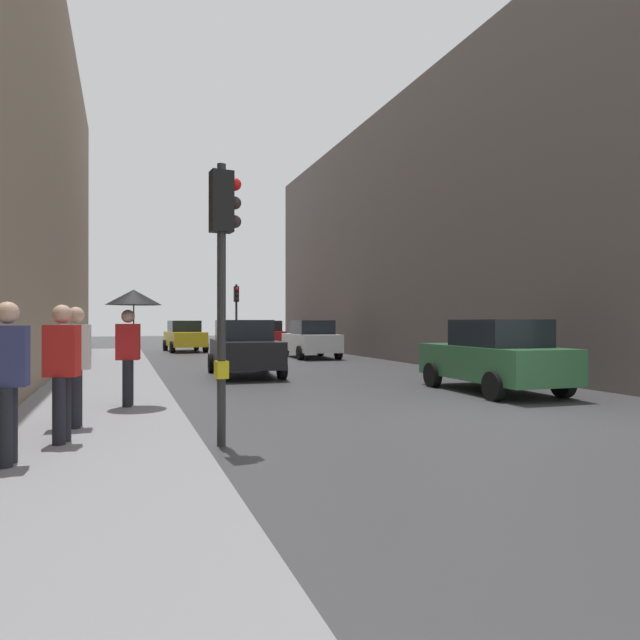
{
  "coord_description": "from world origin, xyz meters",
  "views": [
    {
      "loc": [
        -6.04,
        -8.18,
        1.72
      ],
      "look_at": [
        0.47,
        10.15,
        1.76
      ],
      "focal_mm": 31.38,
      "sensor_mm": 36.0,
      "label": 1
    }
  ],
  "objects_px": {
    "car_yellow_taxi": "(185,336)",
    "pedestrian_with_umbrella": "(132,315)",
    "pedestrian_in_red_jacket": "(62,367)",
    "traffic_light_near_left": "(223,252)",
    "car_dark_suv": "(245,348)",
    "traffic_light_far_median": "(236,306)",
    "pedestrian_with_grey_backpack": "(3,373)",
    "car_white_compact": "(311,339)",
    "pedestrian_with_black_backpack": "(72,359)",
    "car_green_estate": "(494,356)",
    "car_red_sedan": "(266,335)"
  },
  "relations": [
    {
      "from": "traffic_light_near_left",
      "to": "pedestrian_with_grey_backpack",
      "type": "xyz_separation_m",
      "value": [
        -2.53,
        -0.87,
        -1.52
      ]
    },
    {
      "from": "pedestrian_with_umbrella",
      "to": "pedestrian_with_black_backpack",
      "type": "relative_size",
      "value": 1.21
    },
    {
      "from": "traffic_light_near_left",
      "to": "car_red_sedan",
      "type": "height_order",
      "value": "traffic_light_near_left"
    },
    {
      "from": "traffic_light_far_median",
      "to": "traffic_light_near_left",
      "type": "xyz_separation_m",
      "value": [
        -4.5,
        -22.13,
        0.12
      ]
    },
    {
      "from": "traffic_light_far_median",
      "to": "car_green_estate",
      "type": "xyz_separation_m",
      "value": [
        2.68,
        -18.51,
        -1.68
      ]
    },
    {
      "from": "car_dark_suv",
      "to": "car_white_compact",
      "type": "distance_m",
      "value": 8.78
    },
    {
      "from": "pedestrian_with_grey_backpack",
      "to": "pedestrian_in_red_jacket",
      "type": "height_order",
      "value": "same"
    },
    {
      "from": "car_red_sedan",
      "to": "pedestrian_with_umbrella",
      "type": "height_order",
      "value": "pedestrian_with_umbrella"
    },
    {
      "from": "traffic_light_far_median",
      "to": "traffic_light_near_left",
      "type": "height_order",
      "value": "traffic_light_near_left"
    },
    {
      "from": "traffic_light_near_left",
      "to": "car_red_sedan",
      "type": "relative_size",
      "value": 0.9
    },
    {
      "from": "pedestrian_with_grey_backpack",
      "to": "pedestrian_with_black_backpack",
      "type": "relative_size",
      "value": 1.0
    },
    {
      "from": "traffic_light_far_median",
      "to": "car_yellow_taxi",
      "type": "distance_m",
      "value": 4.05
    },
    {
      "from": "traffic_light_far_median",
      "to": "pedestrian_with_umbrella",
      "type": "relative_size",
      "value": 1.73
    },
    {
      "from": "pedestrian_with_black_backpack",
      "to": "pedestrian_in_red_jacket",
      "type": "distance_m",
      "value": 1.11
    },
    {
      "from": "car_green_estate",
      "to": "car_red_sedan",
      "type": "height_order",
      "value": "same"
    },
    {
      "from": "car_green_estate",
      "to": "car_dark_suv",
      "type": "relative_size",
      "value": 0.99
    },
    {
      "from": "traffic_light_far_median",
      "to": "car_green_estate",
      "type": "bearing_deg",
      "value": -81.75
    },
    {
      "from": "traffic_light_near_left",
      "to": "pedestrian_in_red_jacket",
      "type": "distance_m",
      "value": 2.56
    },
    {
      "from": "car_red_sedan",
      "to": "pedestrian_with_umbrella",
      "type": "distance_m",
      "value": 24.51
    },
    {
      "from": "car_white_compact",
      "to": "traffic_light_near_left",
      "type": "bearing_deg",
      "value": -112.4
    },
    {
      "from": "car_red_sedan",
      "to": "pedestrian_with_black_backpack",
      "type": "height_order",
      "value": "pedestrian_with_black_backpack"
    },
    {
      "from": "traffic_light_near_left",
      "to": "car_white_compact",
      "type": "xyz_separation_m",
      "value": [
        7.07,
        17.16,
        -1.8
      ]
    },
    {
      "from": "car_yellow_taxi",
      "to": "pedestrian_with_umbrella",
      "type": "xyz_separation_m",
      "value": [
        -3.2,
        -21.77,
        0.96
      ]
    },
    {
      "from": "car_dark_suv",
      "to": "pedestrian_with_black_backpack",
      "type": "bearing_deg",
      "value": -117.04
    },
    {
      "from": "car_dark_suv",
      "to": "car_white_compact",
      "type": "relative_size",
      "value": 1.01
    },
    {
      "from": "pedestrian_with_umbrella",
      "to": "car_red_sedan",
      "type": "bearing_deg",
      "value": 70.23
    },
    {
      "from": "car_yellow_taxi",
      "to": "car_red_sedan",
      "type": "relative_size",
      "value": 1.0
    },
    {
      "from": "car_green_estate",
      "to": "pedestrian_with_black_backpack",
      "type": "relative_size",
      "value": 2.41
    },
    {
      "from": "traffic_light_near_left",
      "to": "pedestrian_in_red_jacket",
      "type": "xyz_separation_m",
      "value": [
        -2.04,
        0.13,
        -1.55
      ]
    },
    {
      "from": "car_red_sedan",
      "to": "pedestrian_with_umbrella",
      "type": "xyz_separation_m",
      "value": [
        -8.28,
        -23.04,
        0.96
      ]
    },
    {
      "from": "pedestrian_in_red_jacket",
      "to": "car_yellow_taxi",
      "type": "bearing_deg",
      "value": 80.59
    },
    {
      "from": "car_red_sedan",
      "to": "pedestrian_with_black_backpack",
      "type": "relative_size",
      "value": 2.45
    },
    {
      "from": "car_dark_suv",
      "to": "pedestrian_with_black_backpack",
      "type": "relative_size",
      "value": 2.43
    },
    {
      "from": "traffic_light_near_left",
      "to": "car_dark_suv",
      "type": "relative_size",
      "value": 0.9
    },
    {
      "from": "traffic_light_far_median",
      "to": "pedestrian_with_grey_backpack",
      "type": "relative_size",
      "value": 2.1
    },
    {
      "from": "traffic_light_near_left",
      "to": "pedestrian_with_black_backpack",
      "type": "bearing_deg",
      "value": 148.22
    },
    {
      "from": "pedestrian_with_umbrella",
      "to": "traffic_light_far_median",
      "type": "bearing_deg",
      "value": 73.47
    },
    {
      "from": "car_yellow_taxi",
      "to": "pedestrian_with_umbrella",
      "type": "relative_size",
      "value": 2.01
    },
    {
      "from": "traffic_light_far_median",
      "to": "car_green_estate",
      "type": "distance_m",
      "value": 18.78
    },
    {
      "from": "car_dark_suv",
      "to": "pedestrian_with_umbrella",
      "type": "relative_size",
      "value": 2.01
    },
    {
      "from": "pedestrian_with_black_backpack",
      "to": "car_green_estate",
      "type": "bearing_deg",
      "value": 14.52
    },
    {
      "from": "car_yellow_taxi",
      "to": "pedestrian_with_umbrella",
      "type": "bearing_deg",
      "value": -98.37
    },
    {
      "from": "car_yellow_taxi",
      "to": "pedestrian_with_grey_backpack",
      "type": "bearing_deg",
      "value": -100.11
    },
    {
      "from": "car_white_compact",
      "to": "car_dark_suv",
      "type": "bearing_deg",
      "value": -122.55
    },
    {
      "from": "car_white_compact",
      "to": "car_red_sedan",
      "type": "relative_size",
      "value": 0.98
    },
    {
      "from": "car_yellow_taxi",
      "to": "car_white_compact",
      "type": "xyz_separation_m",
      "value": [
        5.01,
        -7.73,
        0.0
      ]
    },
    {
      "from": "traffic_light_far_median",
      "to": "car_red_sedan",
      "type": "relative_size",
      "value": 0.86
    },
    {
      "from": "traffic_light_far_median",
      "to": "car_white_compact",
      "type": "bearing_deg",
      "value": -62.59
    },
    {
      "from": "car_white_compact",
      "to": "pedestrian_with_umbrella",
      "type": "xyz_separation_m",
      "value": [
        -8.21,
        -14.04,
        0.96
      ]
    },
    {
      "from": "car_white_compact",
      "to": "pedestrian_with_grey_backpack",
      "type": "relative_size",
      "value": 2.41
    }
  ]
}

